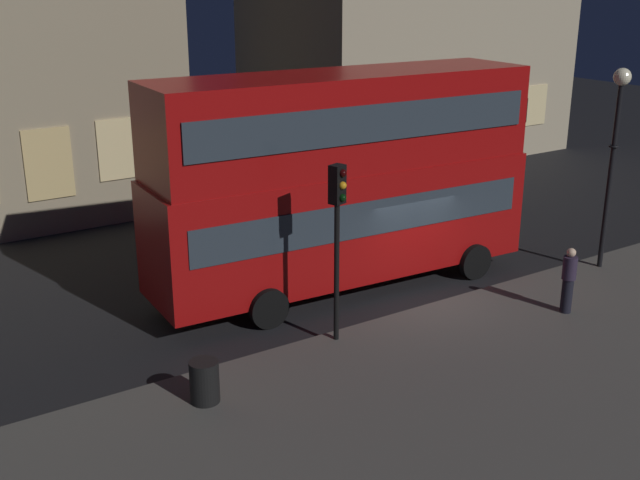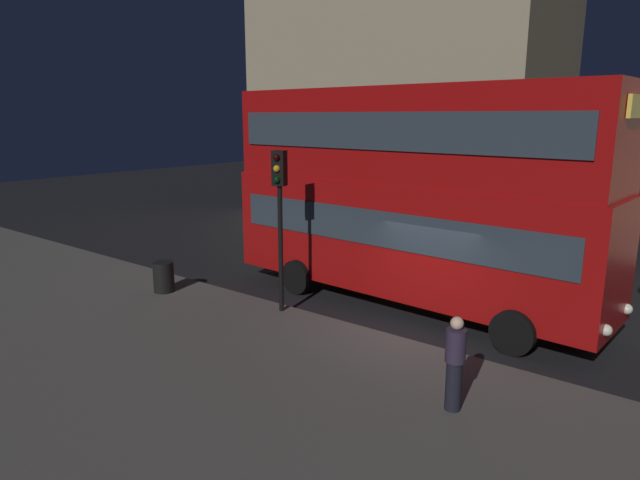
{
  "view_description": "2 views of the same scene",
  "coord_description": "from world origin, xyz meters",
  "views": [
    {
      "loc": [
        -12.62,
        -14.28,
        8.05
      ],
      "look_at": [
        -2.73,
        0.76,
        1.91
      ],
      "focal_mm": 44.22,
      "sensor_mm": 36.0,
      "label": 1
    },
    {
      "loc": [
        5.71,
        -10.89,
        4.99
      ],
      "look_at": [
        -3.53,
        0.9,
        1.64
      ],
      "focal_mm": 31.16,
      "sensor_mm": 36.0,
      "label": 2
    }
  ],
  "objects": [
    {
      "name": "pedestrian",
      "position": [
        2.19,
        -2.75,
        0.98
      ],
      "size": [
        0.34,
        0.34,
        1.66
      ],
      "rotation": [
        0.0,
        0.0,
        6.09
      ],
      "color": "black",
      "rests_on": "sidewalk_slab"
    },
    {
      "name": "sidewalk_slab",
      "position": [
        0.0,
        -5.04,
        0.06
      ],
      "size": [
        44.0,
        9.04,
        0.12
      ],
      "primitive_type": "cube",
      "color": "#4C4944",
      "rests_on": "ground"
    },
    {
      "name": "traffic_light_far_side",
      "position": [
        8.65,
        5.09,
        2.76
      ],
      "size": [
        0.32,
        0.36,
        3.84
      ],
      "rotation": [
        0.0,
        0.0,
        3.12
      ],
      "color": "black",
      "rests_on": "ground"
    },
    {
      "name": "traffic_light_near_kerb",
      "position": [
        -3.37,
        -0.91,
        3.04
      ],
      "size": [
        0.38,
        0.4,
        4.06
      ],
      "rotation": [
        0.0,
        0.0,
        0.29
      ],
      "color": "black",
      "rests_on": "sidewalk_slab"
    },
    {
      "name": "litter_bin",
      "position": [
        -7.06,
        -1.76,
        0.55
      ],
      "size": [
        0.58,
        0.58,
        0.86
      ],
      "primitive_type": "cylinder",
      "color": "black",
      "rests_on": "sidewalk_slab"
    },
    {
      "name": "ground_plane",
      "position": [
        0.0,
        0.0,
        0.0
      ],
      "size": [
        80.0,
        80.0,
        0.0
      ],
      "primitive_type": "plane",
      "color": "black"
    },
    {
      "name": "street_lamp",
      "position": [
        5.53,
        -1.15,
        4.05
      ],
      "size": [
        0.46,
        0.46,
        5.55
      ],
      "color": "black",
      "rests_on": "sidewalk_slab"
    },
    {
      "name": "double_decker_bus",
      "position": [
        -1.31,
        1.85,
        3.15
      ],
      "size": [
        10.54,
        3.26,
        5.7
      ],
      "rotation": [
        0.0,
        0.0,
        -0.06
      ],
      "color": "#9E0C0C",
      "rests_on": "ground"
    }
  ]
}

